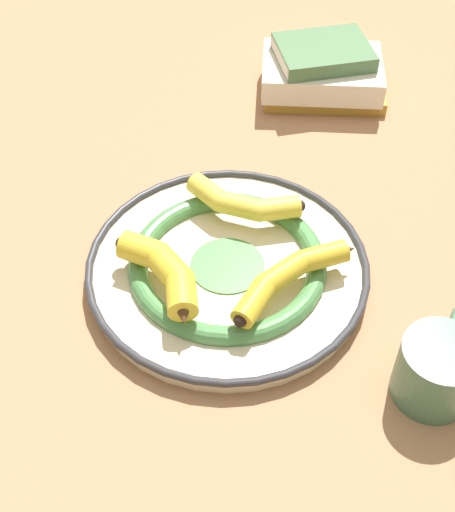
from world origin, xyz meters
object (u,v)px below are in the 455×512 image
Objects in this scene: banana_b at (165,272)px; coffee_mug at (437,368)px; banana_a at (289,275)px; banana_c at (240,202)px; decorative_bowl at (228,267)px; book_stack at (322,72)px.

banana_b is 1.41× the size of coffee_mug.
banana_c is (-0.01, 0.15, 0.00)m from banana_a.
banana_b is (-0.14, 0.06, 0.00)m from banana_a.
decorative_bowl is 0.46m from book_stack.
banana_a is 0.21m from coffee_mug.
book_stack reaches higher than coffee_mug.
banana_b is 0.35m from coffee_mug.
decorative_bowl is 0.10m from banana_a.
banana_a and banana_c have the same top height.
banana_c reaches higher than decorative_bowl.
banana_c is at bearing 57.52° from decorative_bowl.
banana_b reaches higher than banana_a.
banana_a is 0.16m from banana_b.
coffee_mug is at bearing -149.02° from banana_b.
banana_c is (0.05, 0.08, 0.04)m from decorative_bowl.
book_stack is (0.40, 0.35, -0.02)m from banana_b.
decorative_bowl is 0.10m from banana_b.
book_stack is at bearing 47.52° from decorative_bowl.
decorative_bowl is 3.16× the size of coffee_mug.
coffee_mug reaches higher than banana_b.
decorative_bowl is 1.50× the size of book_stack.
decorative_bowl is at bearing 66.71° from book_stack.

